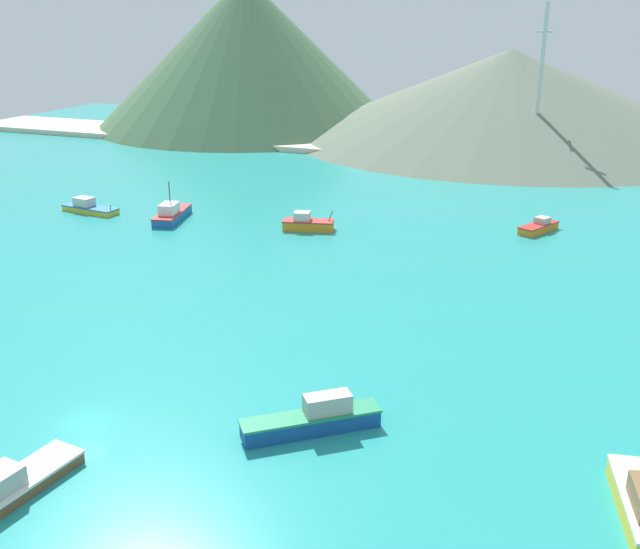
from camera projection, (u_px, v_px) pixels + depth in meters
name	position (u px, v px, depth m)	size (l,w,h in m)	color
ground	(257.00, 295.00, 82.69)	(260.00, 280.00, 0.50)	teal
fishing_boat_0	(307.00, 223.00, 105.84)	(7.78, 4.39, 2.96)	orange
fishing_boat_1	(172.00, 214.00, 110.60)	(5.37, 10.31, 6.03)	#1E5BA8
fishing_boat_3	(89.00, 207.00, 115.29)	(9.99, 3.97, 2.25)	gold
fishing_boat_5	(314.00, 419.00, 55.17)	(9.76, 8.41, 2.92)	#14478C
fishing_boat_6	(539.00, 227.00, 105.14)	(5.34, 7.50, 1.99)	orange
fishing_boat_10	(3.00, 489.00, 47.43)	(4.19, 10.98, 2.28)	brown
beach_strip	(436.00, 152.00, 160.95)	(247.00, 19.13, 1.20)	beige
hill_west	(246.00, 52.00, 194.48)	(81.86, 81.86, 38.89)	#476B47
hill_central	(509.00, 94.00, 177.98)	(107.69, 107.69, 21.39)	#60705B
radio_tower	(540.00, 82.00, 149.30)	(3.17, 2.54, 31.73)	silver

